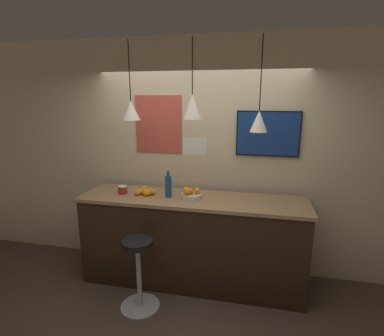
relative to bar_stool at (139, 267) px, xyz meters
The scene contains 14 objects.
ground_plane 0.67m from the bar_stool, 18.65° to the right, with size 14.00×14.00×0.00m, color #47382D.
back_wall 1.48m from the bar_stool, 66.53° to the left, with size 8.00×0.06×2.90m.
service_counter 0.73m from the bar_stool, 52.60° to the left, with size 2.61×0.66×1.07m.
bar_stool is the anchor object (origin of this frame).
fruit_bowl 0.96m from the bar_stool, 51.09° to the left, with size 0.23×0.23×0.14m.
orange_pile 0.86m from the bar_stool, 100.29° to the left, with size 0.25×0.21×0.09m.
juice_bottle 0.93m from the bar_stool, 72.65° to the left, with size 0.08×0.08×0.31m.
spread_jar 0.94m from the bar_stool, 125.81° to the left, with size 0.11×0.11×0.10m.
pendant_lamp_left 1.71m from the bar_stool, 113.72° to the left, with size 0.20×0.20×0.86m.
pendant_lamp_middle 1.78m from the bar_stool, 53.38° to the left, with size 0.20×0.20×0.84m.
pendant_lamp_right 1.97m from the bar_stool, 27.44° to the left, with size 0.18×0.18×0.96m.
mounted_tv 2.06m from the bar_stool, 37.52° to the left, with size 0.72×0.04×0.52m.
hanging_menu_board 1.38m from the bar_stool, 32.15° to the left, with size 0.24×0.01×0.17m.
wall_poster 1.70m from the bar_stool, 94.29° to the left, with size 0.60×0.01×0.72m.
Camera 1 is at (0.69, -2.45, 2.19)m, focal length 28.00 mm.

